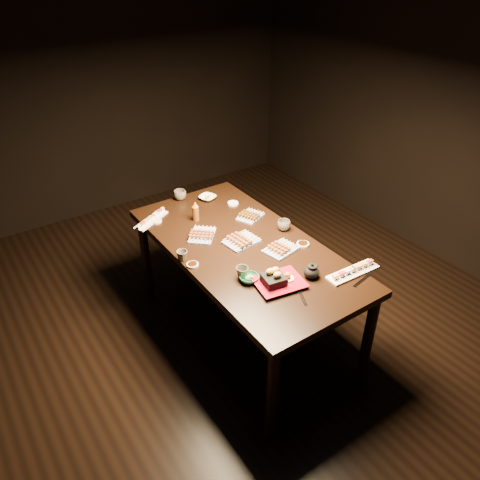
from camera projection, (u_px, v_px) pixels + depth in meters
The scene contains 23 objects.
ground at pixel (256, 331), 3.56m from camera, with size 5.00×5.00×0.00m, color black.
dining_table at pixel (244, 289), 3.39m from camera, with size 0.90×1.80×0.75m, color black.
sushi_platter_near at pixel (353, 270), 2.91m from camera, with size 0.37×0.10×0.04m, color white, non-canonical shape.
sushi_platter_far at pixel (151, 219), 3.46m from camera, with size 0.32×0.09×0.04m, color white, non-canonical shape.
yakitori_plate_center at pixel (242, 239), 3.20m from camera, with size 0.23×0.17×0.06m, color #828EB6, non-canonical shape.
yakitori_plate_right at pixel (281, 247), 3.12m from camera, with size 0.22×0.16×0.06m, color #828EB6, non-canonical shape.
yakitori_plate_left at pixel (202, 233), 3.27m from camera, with size 0.22×0.16×0.06m, color #828EB6, non-canonical shape.
tsukune_plate at pixel (250, 214), 3.50m from camera, with size 0.20×0.14×0.05m, color #828EB6, non-canonical shape.
edamame_bowl_green at pixel (249, 278), 2.85m from camera, with size 0.12×0.12×0.04m, color #31976F.
edamame_bowl_cream at pixel (208, 198), 3.74m from camera, with size 0.13×0.13×0.03m, color #F8E9CB.
tempura_tray at pixel (279, 277), 2.80m from camera, with size 0.29×0.23×0.11m, color black, non-canonical shape.
teacup_near_left at pixel (242, 272), 2.87m from camera, with size 0.08×0.08×0.07m, color brown.
teacup_mid_right at pixel (284, 225), 3.34m from camera, with size 0.09×0.09×0.07m, color brown.
teacup_far_left at pixel (182, 255), 3.03m from camera, with size 0.07×0.07×0.07m, color brown.
teacup_far_right at pixel (180, 195), 3.73m from camera, with size 0.10×0.10×0.08m, color brown.
teapot at pixel (312, 270), 2.87m from camera, with size 0.12×0.12×0.10m, color black, non-canonical shape.
condiment_bottle at pixel (196, 211), 3.44m from camera, with size 0.05×0.05×0.15m, color brown.
sauce_dish_west at pixel (193, 265), 2.99m from camera, with size 0.08×0.08×0.01m, color white.
sauce_dish_east at pixel (233, 203), 3.68m from camera, with size 0.09×0.09×0.01m, color white.
sauce_dish_se at pixel (303, 244), 3.19m from camera, with size 0.09×0.09×0.01m, color white.
sauce_dish_nw at pixel (156, 221), 3.45m from camera, with size 0.08×0.08×0.01m, color white.
chopsticks_near at pixel (301, 294), 2.75m from camera, with size 0.20×0.02×0.01m, color black, non-canonical shape.
chopsticks_se at pixel (363, 279), 2.87m from camera, with size 0.20×0.02×0.01m, color black, non-canonical shape.
Camera 1 is at (-1.58, -2.09, 2.51)m, focal length 35.00 mm.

